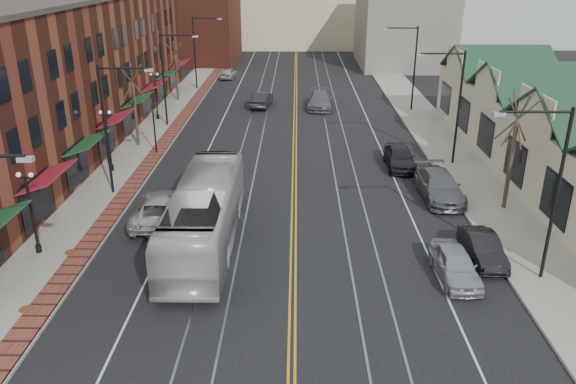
{
  "coord_description": "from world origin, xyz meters",
  "views": [
    {
      "loc": [
        0.12,
        -16.78,
        13.65
      ],
      "look_at": [
        -0.32,
        11.65,
        2.0
      ],
      "focal_mm": 35.0,
      "sensor_mm": 36.0,
      "label": 1
    }
  ],
  "objects_px": {
    "parked_car_b": "(483,248)",
    "parked_car_d": "(400,157)",
    "transit_bus": "(205,214)",
    "parked_car_a": "(455,264)",
    "parked_car_c": "(439,186)",
    "parked_suv": "(161,208)"
  },
  "relations": [
    {
      "from": "parked_car_c",
      "to": "parked_car_d",
      "type": "height_order",
      "value": "parked_car_c"
    },
    {
      "from": "parked_suv",
      "to": "parked_car_d",
      "type": "height_order",
      "value": "parked_car_d"
    },
    {
      "from": "parked_car_d",
      "to": "transit_bus",
      "type": "bearing_deg",
      "value": -134.33
    },
    {
      "from": "transit_bus",
      "to": "parked_car_d",
      "type": "xyz_separation_m",
      "value": [
        12.05,
        12.07,
        -0.92
      ]
    },
    {
      "from": "parked_suv",
      "to": "parked_car_d",
      "type": "relative_size",
      "value": 1.22
    },
    {
      "from": "parked_car_c",
      "to": "parked_car_d",
      "type": "xyz_separation_m",
      "value": [
        -1.5,
        5.62,
        -0.01
      ]
    },
    {
      "from": "parked_suv",
      "to": "parked_car_c",
      "type": "relative_size",
      "value": 1.03
    },
    {
      "from": "parked_car_a",
      "to": "parked_car_c",
      "type": "xyz_separation_m",
      "value": [
        1.5,
        9.67,
        0.1
      ]
    },
    {
      "from": "transit_bus",
      "to": "parked_suv",
      "type": "relative_size",
      "value": 2.14
    },
    {
      "from": "parked_car_c",
      "to": "parked_suv",
      "type": "bearing_deg",
      "value": -169.82
    },
    {
      "from": "parked_car_c",
      "to": "parked_car_d",
      "type": "bearing_deg",
      "value": 102.87
    },
    {
      "from": "parked_suv",
      "to": "parked_car_b",
      "type": "distance_m",
      "value": 17.35
    },
    {
      "from": "transit_bus",
      "to": "parked_car_a",
      "type": "height_order",
      "value": "transit_bus"
    },
    {
      "from": "parked_car_b",
      "to": "parked_suv",
      "type": "bearing_deg",
      "value": 164.19
    },
    {
      "from": "transit_bus",
      "to": "parked_car_d",
      "type": "distance_m",
      "value": 17.07
    },
    {
      "from": "parked_suv",
      "to": "parked_car_c",
      "type": "xyz_separation_m",
      "value": [
        16.5,
        3.58,
        0.01
      ]
    },
    {
      "from": "transit_bus",
      "to": "parked_car_b",
      "type": "height_order",
      "value": "transit_bus"
    },
    {
      "from": "parked_suv",
      "to": "parked_car_b",
      "type": "height_order",
      "value": "parked_suv"
    },
    {
      "from": "parked_car_a",
      "to": "parked_car_c",
      "type": "distance_m",
      "value": 9.79
    },
    {
      "from": "parked_suv",
      "to": "parked_car_b",
      "type": "relative_size",
      "value": 1.43
    },
    {
      "from": "parked_car_b",
      "to": "parked_car_d",
      "type": "relative_size",
      "value": 0.86
    },
    {
      "from": "parked_car_a",
      "to": "parked_car_c",
      "type": "height_order",
      "value": "parked_car_c"
    }
  ]
}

